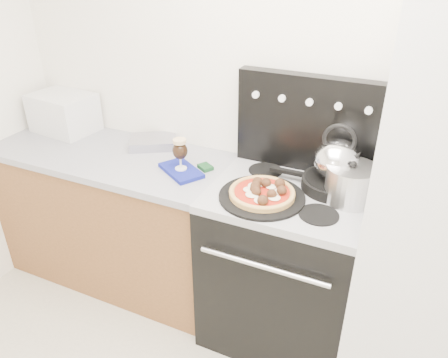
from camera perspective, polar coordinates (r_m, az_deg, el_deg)
The scene contains 15 objects.
room_shell at distance 1.31m, azimuth -5.32°, elevation -6.15°, with size 3.52×3.01×2.52m.
base_cabinet at distance 2.88m, azimuth -13.57°, elevation -5.06°, with size 1.45×0.60×0.86m, color brown.
countertop at distance 2.66m, azimuth -14.67°, elevation 3.03°, with size 1.48×0.63×0.04m, color #9B9BA6.
stove_body at distance 2.42m, azimuth 7.76°, elevation -11.39°, with size 0.76×0.65×0.88m, color black.
cooktop at distance 2.16m, azimuth 8.56°, elevation -2.02°, with size 0.76×0.65×0.04m, color #ADADB2.
backguard at distance 2.28m, azimuth 11.10°, elevation 7.07°, with size 0.76×0.08×0.50m, color black.
toaster_oven at distance 3.01m, azimuth -20.19°, elevation 8.15°, with size 0.38×0.28×0.24m, color silver.
foil_sheet at distance 2.66m, azimuth -9.26°, elevation 4.80°, with size 0.27×0.20×0.05m, color silver.
oven_mitt at distance 2.34m, azimuth -5.62°, elevation 1.11°, with size 0.26×0.15×0.02m, color navy.
beer_glass at distance 2.30m, azimuth -5.74°, elevation 3.27°, with size 0.08×0.08×0.17m, color black, non-canonical shape.
pizza_pan at distance 2.07m, azimuth 4.96°, elevation -2.32°, with size 0.41×0.41×0.01m, color black.
pizza at distance 2.06m, azimuth 5.00°, elevation -1.64°, with size 0.31×0.31×0.04m, color #E2B572, non-canonical shape.
skillet at distance 2.20m, azimuth 14.07°, elevation -0.60°, with size 0.31×0.31×0.06m, color black.
tea_kettle at distance 2.13m, azimuth 14.53°, elevation 2.83°, with size 0.22×0.22×0.24m, color silver, non-canonical shape.
stock_pot at distance 2.09m, azimuth 16.17°, elevation -0.70°, with size 0.23×0.23×0.17m, color silver.
Camera 1 is at (0.55, -0.62, 2.00)m, focal length 35.00 mm.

